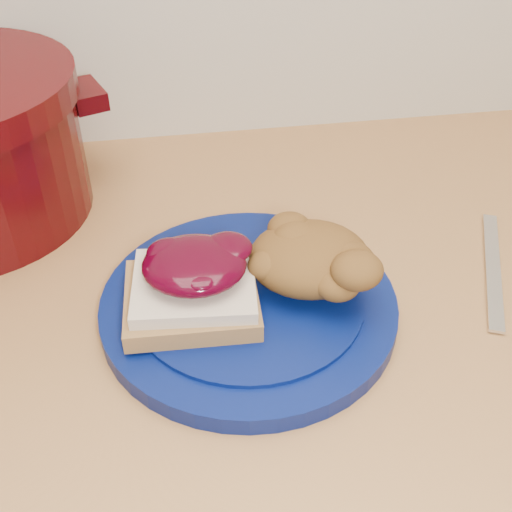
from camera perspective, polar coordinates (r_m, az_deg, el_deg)
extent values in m
cylinder|color=#051250|center=(0.59, -0.66, -4.41)|extent=(0.31, 0.31, 0.02)
cube|color=olive|center=(0.57, -5.74, -3.86)|extent=(0.12, 0.10, 0.02)
cube|color=beige|center=(0.56, -5.52, -2.59)|extent=(0.11, 0.10, 0.01)
ellipsoid|color=#310110|center=(0.55, -5.51, -0.78)|extent=(0.10, 0.09, 0.03)
ellipsoid|color=brown|center=(0.58, 4.76, -0.20)|extent=(0.12, 0.11, 0.05)
cube|color=silver|center=(0.68, 20.31, -0.99)|extent=(0.08, 0.17, 0.00)
cube|color=#390507|center=(0.76, -14.95, 13.65)|extent=(0.05, 0.07, 0.02)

